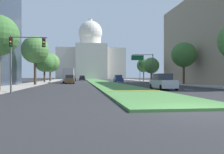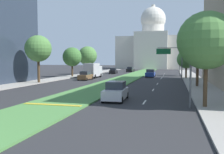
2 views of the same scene
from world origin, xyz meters
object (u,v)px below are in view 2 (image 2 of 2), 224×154
street_tree_right_mid (198,50)px  street_tree_left_far (72,57)px  capitol_building (153,47)px  box_truck_delivery (93,70)px  sedan_lead_stopped (116,92)px  sedan_midblock (85,76)px  street_tree_left_mid (38,49)px  sedan_distant (150,73)px  street_tree_right_near (206,41)px  traffic_light_far_right (180,63)px  street_tree_left_distant (88,56)px  sedan_very_far (130,70)px  overhead_guide_sign (173,56)px  street_tree_right_far (186,59)px  sedan_far_horizon (113,71)px  traffic_light_near_right (191,67)px  street_tree_right_distant (186,58)px

street_tree_right_mid → street_tree_left_far: 30.49m
capitol_building → box_truck_delivery: (-7.46, -66.07, -8.36)m
sedan_lead_stopped → sedan_midblock: 25.51m
street_tree_left_mid → box_truck_delivery: size_ratio=1.25×
sedan_lead_stopped → sedan_distant: size_ratio=0.94×
sedan_lead_stopped → sedan_distant: (0.14, 34.55, -0.01)m
street_tree_left_far → sedan_midblock: (5.96, -7.56, -3.80)m
street_tree_right_near → street_tree_left_far: 41.16m
traffic_light_far_right → street_tree_left_far: street_tree_left_far is taller
sedan_distant → street_tree_left_distant: bearing=160.0°
street_tree_left_far → street_tree_left_distant: (0.02, 10.48, 0.45)m
street_tree_left_distant → sedan_midblock: bearing=-71.8°
sedan_very_far → overhead_guide_sign: bearing=-66.4°
box_truck_delivery → sedan_very_far: bearing=83.9°
street_tree_right_far → sedan_far_horizon: bearing=142.3°
sedan_very_far → traffic_light_near_right: bearing=-75.9°
capitol_building → street_tree_left_far: bearing=-101.3°
capitol_building → box_truck_delivery: size_ratio=5.01×
street_tree_left_mid → sedan_far_horizon: 33.45m
box_truck_delivery → sedan_lead_stopped: bearing=-67.7°
traffic_light_far_right → street_tree_right_far: 6.80m
sedan_very_far → street_tree_right_near: bearing=-74.9°
street_tree_left_far → street_tree_right_far: (25.21, 1.57, -0.53)m
overhead_guide_sign → sedan_lead_stopped: bearing=-100.6°
street_tree_right_far → box_truck_delivery: bearing=-171.1°
traffic_light_far_right → sedan_midblock: bearing=-138.8°
sedan_midblock → sedan_far_horizon: bearing=90.7°
traffic_light_near_right → box_truck_delivery: traffic_light_near_right is taller
street_tree_right_distant → sedan_midblock: (-19.61, -17.88, -3.64)m
street_tree_right_mid → street_tree_right_far: 17.58m
overhead_guide_sign → sedan_distant: size_ratio=1.43×
sedan_far_horizon → sedan_very_far: 12.03m
traffic_light_near_right → traffic_light_far_right: 41.04m
street_tree_right_near → sedan_very_far: (-16.48, 60.89, -4.59)m
sedan_very_far → sedan_lead_stopped: bearing=-81.6°
street_tree_right_mid → sedan_distant: (-8.50, 20.10, -4.41)m
street_tree_right_near → sedan_distant: 37.79m
street_tree_right_near → sedan_midblock: bearing=127.5°
sedan_very_far → traffic_light_far_right: bearing=-52.7°
traffic_light_near_right → street_tree_right_near: size_ratio=0.68×
street_tree_right_mid → sedan_lead_stopped: size_ratio=1.74×
traffic_light_near_right → overhead_guide_sign: bearing=93.1°
traffic_light_near_right → street_tree_left_distant: bearing=119.0°
street_tree_right_distant → sedan_lead_stopped: size_ratio=1.49×
street_tree_left_far → sedan_far_horizon: (5.67, 16.66, -3.82)m
street_tree_left_distant → street_tree_left_far: bearing=-90.1°
street_tree_left_mid → sedan_lead_stopped: (16.55, -14.35, -4.91)m
street_tree_left_distant → sedan_distant: size_ratio=1.67×
street_tree_left_mid → sedan_very_far: street_tree_left_mid is taller
capitol_building → sedan_distant: 61.28m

